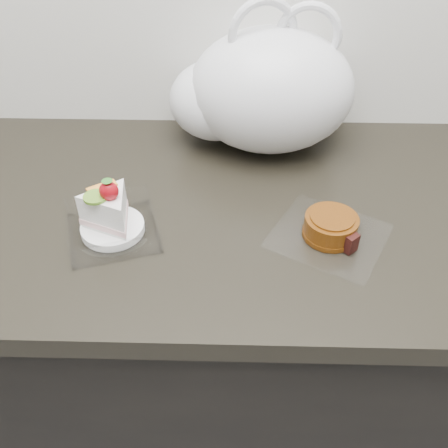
# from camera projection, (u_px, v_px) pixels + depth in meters

# --- Properties ---
(counter) EXTENTS (2.04, 0.64, 0.90)m
(counter) POSITION_uv_depth(u_px,v_px,m) (223.00, 347.00, 1.22)
(counter) COLOR black
(counter) RESTS_ON ground
(cake_tray) EXTENTS (0.19, 0.19, 0.12)m
(cake_tray) POSITION_uv_depth(u_px,v_px,m) (111.00, 219.00, 0.84)
(cake_tray) COLOR white
(cake_tray) RESTS_ON counter
(mooncake_wrap) EXTENTS (0.24, 0.24, 0.04)m
(mooncake_wrap) POSITION_uv_depth(u_px,v_px,m) (331.00, 229.00, 0.85)
(mooncake_wrap) COLOR white
(mooncake_wrap) RESTS_ON counter
(plastic_bag) EXTENTS (0.40, 0.29, 0.31)m
(plastic_bag) POSITION_uv_depth(u_px,v_px,m) (260.00, 92.00, 1.01)
(plastic_bag) COLOR silver
(plastic_bag) RESTS_ON counter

